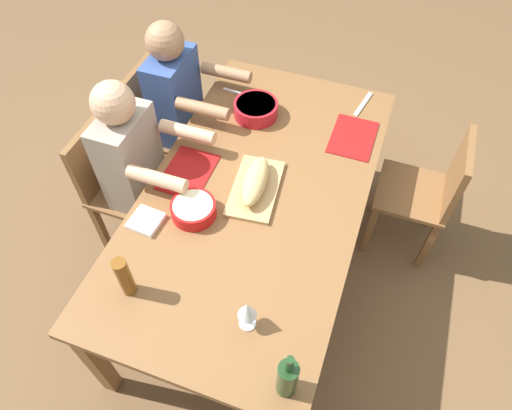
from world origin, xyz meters
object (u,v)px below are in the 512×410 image
Objects in this scene: dining_table at (256,200)px; diner_near_center at (138,164)px; bread_loaf at (255,181)px; beer_bottle at (125,277)px; diner_near_left at (181,102)px; chair_far_left at (429,191)px; chair_near_center at (117,181)px; serving_bowl_greens at (256,108)px; serving_bowl_pasta at (193,209)px; cutting_board at (255,188)px; chair_near_left at (160,122)px; napkin_stack at (146,221)px; wine_glass at (247,311)px; wine_bottle at (287,378)px.

diner_near_center is (0.00, -0.67, 0.03)m from dining_table.
bread_loaf is 1.45× the size of beer_bottle.
chair_far_left is at bearing 90.00° from diner_near_left.
diner_near_center reaches higher than chair_near_center.
beer_bottle reaches higher than serving_bowl_greens.
diner_near_left reaches higher than serving_bowl_pasta.
bread_loaf reaches higher than serving_bowl_greens.
cutting_board is (0.52, 0.18, -0.04)m from serving_bowl_greens.
dining_table is 0.08m from cutting_board.
cutting_board is at bearing 156.08° from beer_bottle.
chair_far_left is 4.00× the size of serving_bowl_pasta.
chair_near_left is 3.43× the size of serving_bowl_greens.
diner_near_center is 8.57× the size of napkin_stack.
wine_glass reaches higher than chair_near_center.
diner_near_center is 0.67m from bread_loaf.
diner_near_center is 4.84× the size of serving_bowl_greens.
diner_near_center is at bearing -152.99° from beer_bottle.
wine_glass is (0.67, 0.21, 0.05)m from bread_loaf.
diner_near_left is 1.00× the size of diner_near_center.
beer_bottle is 1.33× the size of wine_glass.
bread_loaf is 1.93× the size of wine_glass.
chair_near_left is at bearing -90.00° from diner_near_left.
diner_near_left reaches higher than chair_near_left.
wine_glass reaches higher than bread_loaf.
serving_bowl_pasta is (0.77, -1.08, 0.30)m from chair_far_left.
dining_table is 8.83× the size of beer_bottle.
diner_near_center is 0.72m from serving_bowl_greens.
diner_near_left is 8.57× the size of napkin_stack.
diner_near_center is at bearing -89.28° from cutting_board.
chair_near_left is 5.12× the size of wine_glass.
chair_far_left is at bearing 122.19° from dining_table.
chair_near_center is 2.93× the size of wine_bottle.
bread_loaf is (0.53, -0.85, 0.32)m from chair_far_left.
beer_bottle is at bearing -23.92° from bread_loaf.
bread_loaf is at bearing 19.56° from serving_bowl_greens.
diner_near_left reaches higher than cutting_board.
diner_near_center is 0.43m from napkin_stack.
wine_bottle is at bearing 49.75° from wine_glass.
cutting_board is (-0.01, 0.84, 0.27)m from chair_near_center.
diner_near_center is 4.14× the size of wine_bottle.
wine_bottle is at bearing -17.22° from chair_far_left.
bread_loaf is (-0.01, -0.01, 0.14)m from dining_table.
bread_loaf is (0.53, 0.84, 0.32)m from chair_near_left.
diner_near_center reaches higher than cutting_board.
bread_loaf is 0.70m from wine_glass.
diner_near_left is at bearing -128.60° from cutting_board.
serving_bowl_greens is 1.51m from wine_bottle.
chair_near_center is 5.12× the size of wine_glass.
chair_far_left reaches higher than napkin_stack.
chair_far_left is 1.08m from serving_bowl_greens.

